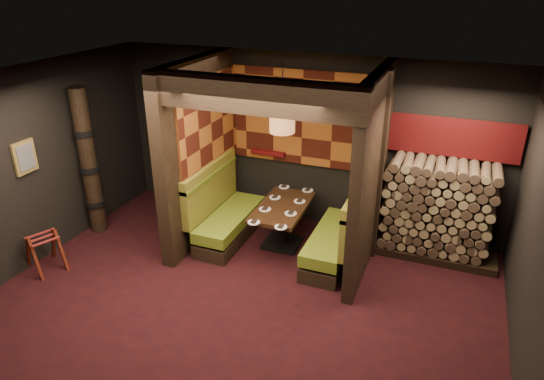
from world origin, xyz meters
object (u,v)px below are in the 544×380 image
(dining_table, at_px, (282,219))
(luggage_rack, at_px, (45,250))
(totem_column, at_px, (89,164))
(pendant_lamp, at_px, (282,117))
(booth_bench_left, at_px, (224,215))
(firewood_stack, at_px, (442,211))
(booth_bench_right, at_px, (339,237))

(dining_table, relative_size, luggage_rack, 1.92)
(totem_column, bearing_deg, dining_table, 12.46)
(dining_table, xyz_separation_m, pendant_lamp, (0.00, -0.05, 1.65))
(booth_bench_left, distance_m, dining_table, 0.96)
(firewood_stack, bearing_deg, booth_bench_right, -152.65)
(totem_column, bearing_deg, luggage_rack, -86.26)
(luggage_rack, bearing_deg, firewood_stack, 25.21)
(pendant_lamp, bearing_deg, firewood_stack, 15.31)
(dining_table, bearing_deg, booth_bench_left, -172.71)
(pendant_lamp, distance_m, firewood_stack, 2.74)
(totem_column, bearing_deg, pendant_lamp, 11.56)
(luggage_rack, bearing_deg, booth_bench_right, 24.45)
(booth_bench_right, xyz_separation_m, dining_table, (-0.94, 0.12, 0.05))
(booth_bench_left, height_order, luggage_rack, booth_bench_left)
(booth_bench_left, relative_size, dining_table, 1.21)
(booth_bench_right, height_order, firewood_stack, firewood_stack)
(booth_bench_left, xyz_separation_m, dining_table, (0.95, 0.12, 0.05))
(totem_column, bearing_deg, firewood_stack, 13.19)
(pendant_lamp, relative_size, totem_column, 0.41)
(dining_table, distance_m, luggage_rack, 3.52)
(pendant_lamp, bearing_deg, luggage_rack, -148.05)
(firewood_stack, bearing_deg, luggage_rack, -154.79)
(booth_bench_left, bearing_deg, pendant_lamp, 4.31)
(booth_bench_left, relative_size, totem_column, 0.67)
(booth_bench_left, distance_m, firewood_stack, 3.34)
(luggage_rack, xyz_separation_m, totem_column, (-0.08, 1.22, 0.88))
(luggage_rack, relative_size, firewood_stack, 0.40)
(dining_table, bearing_deg, pendant_lamp, -90.00)
(pendant_lamp, distance_m, luggage_rack, 3.92)
(luggage_rack, bearing_deg, totem_column, 93.74)
(booth_bench_left, height_order, totem_column, totem_column)
(booth_bench_left, bearing_deg, luggage_rack, -138.55)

